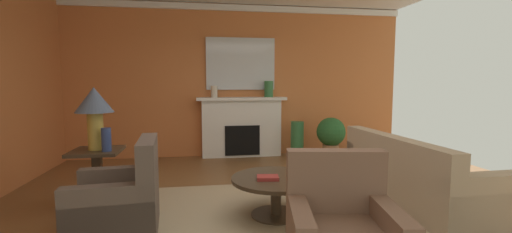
{
  "coord_description": "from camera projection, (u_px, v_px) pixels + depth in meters",
  "views": [
    {
      "loc": [
        -0.63,
        -3.86,
        1.49
      ],
      "look_at": [
        0.16,
        1.06,
        1.0
      ],
      "focal_mm": 23.49,
      "sensor_mm": 36.0,
      "label": 1
    }
  ],
  "objects": [
    {
      "name": "area_rug",
      "position": [
        276.0,
        216.0,
        3.77
      ],
      "size": [
        3.01,
        2.46,
        0.01
      ],
      "primitive_type": "cube",
      "color": "tan",
      "rests_on": "ground_plane"
    },
    {
      "name": "coffee_table",
      "position": [
        276.0,
        187.0,
        3.74
      ],
      "size": [
        1.0,
        1.0,
        0.45
      ],
      "color": "#3D2D1E",
      "rests_on": "ground_plane"
    },
    {
      "name": "vase_mantel_right",
      "position": [
        269.0,
        89.0,
        6.79
      ],
      "size": [
        0.18,
        0.18,
        0.33
      ],
      "primitive_type": "cylinder",
      "color": "#33703D",
      "rests_on": "fireplace"
    },
    {
      "name": "book_red_cover",
      "position": [
        268.0,
        178.0,
        3.65
      ],
      "size": [
        0.25,
        0.2,
        0.04
      ],
      "primitive_type": "cube",
      "rotation": [
        0.0,
        0.0,
        -0.13
      ],
      "color": "maroon",
      "rests_on": "coffee_table"
    },
    {
      "name": "sofa",
      "position": [
        414.0,
        179.0,
        4.18
      ],
      "size": [
        0.96,
        2.12,
        0.85
      ],
      "color": "tan",
      "rests_on": "ground_plane"
    },
    {
      "name": "table_lamp",
      "position": [
        94.0,
        106.0,
        3.97
      ],
      "size": [
        0.44,
        0.44,
        0.75
      ],
      "color": "#B28E38",
      "rests_on": "side_table"
    },
    {
      "name": "vase_tall_corner",
      "position": [
        297.0,
        140.0,
        6.73
      ],
      "size": [
        0.26,
        0.26,
        0.73
      ],
      "primitive_type": "cylinder",
      "color": "#33703D",
      "rests_on": "ground_plane"
    },
    {
      "name": "wall_fireplace",
      "position": [
        233.0,
        81.0,
        6.92
      ],
      "size": [
        7.12,
        0.12,
        3.08
      ],
      "primitive_type": "cube",
      "color": "#CC723D",
      "rests_on": "ground_plane"
    },
    {
      "name": "side_table",
      "position": [
        98.0,
        174.0,
        4.05
      ],
      "size": [
        0.56,
        0.56,
        0.7
      ],
      "color": "#3D2D1E",
      "rests_on": "ground_plane"
    },
    {
      "name": "fireplace",
      "position": [
        242.0,
        129.0,
        6.83
      ],
      "size": [
        1.8,
        0.35,
        1.22
      ],
      "color": "white",
      "rests_on": "ground_plane"
    },
    {
      "name": "potted_plant",
      "position": [
        331.0,
        135.0,
        6.54
      ],
      "size": [
        0.56,
        0.56,
        0.83
      ],
      "color": "#A8754C",
      "rests_on": "ground_plane"
    },
    {
      "name": "vase_mantel_left",
      "position": [
        214.0,
        92.0,
        6.62
      ],
      "size": [
        0.13,
        0.13,
        0.23
      ],
      "primitive_type": "cylinder",
      "color": "beige",
      "rests_on": "fireplace"
    },
    {
      "name": "mantel_mirror",
      "position": [
        241.0,
        64.0,
        6.82
      ],
      "size": [
        1.4,
        0.04,
        1.05
      ],
      "primitive_type": "cube",
      "color": "silver"
    },
    {
      "name": "crown_moulding",
      "position": [
        233.0,
        8.0,
        6.69
      ],
      "size": [
        7.12,
        0.08,
        0.12
      ],
      "primitive_type": "cube",
      "color": "white"
    },
    {
      "name": "armchair_near_window",
      "position": [
        120.0,
        204.0,
        3.3
      ],
      "size": [
        0.87,
        0.87,
        0.95
      ],
      "color": "brown",
      "rests_on": "ground_plane"
    },
    {
      "name": "vase_on_side_table",
      "position": [
        106.0,
        140.0,
        3.92
      ],
      "size": [
        0.11,
        0.11,
        0.28
      ],
      "primitive_type": "cylinder",
      "color": "navy",
      "rests_on": "side_table"
    },
    {
      "name": "ground_plane",
      "position": [
        257.0,
        208.0,
        4.04
      ],
      "size": [
        8.48,
        8.48,
        0.0
      ],
      "primitive_type": "plane",
      "color": "brown"
    }
  ]
}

